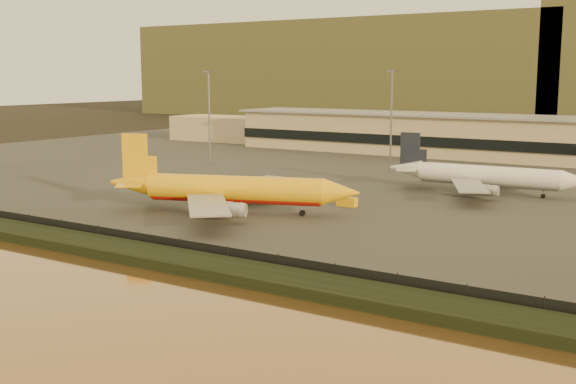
{
  "coord_description": "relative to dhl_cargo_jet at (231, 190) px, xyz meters",
  "views": [
    {
      "loc": [
        66.09,
        -85.36,
        24.43
      ],
      "look_at": [
        3.25,
        12.0,
        5.64
      ],
      "focal_mm": 45.0,
      "sensor_mm": 36.0,
      "label": 1
    }
  ],
  "objects": [
    {
      "name": "white_narrowbody_jet",
      "position": [
        31.27,
        45.45,
        -0.54
      ],
      "size": [
        41.76,
        40.75,
        12.0
      ],
      "rotation": [
        0.0,
        0.0,
        0.05
      ],
      "color": "silver",
      "rests_on": "tarmac"
    },
    {
      "name": "terminal_building",
      "position": [
        -3.49,
        110.19,
        1.92
      ],
      "size": [
        202.0,
        25.0,
        12.6
      ],
      "color": "tan",
      "rests_on": "tarmac"
    },
    {
      "name": "perimeter_fence",
      "position": [
        11.03,
        -28.36,
        -3.02
      ],
      "size": [
        300.0,
        0.05,
        2.2
      ],
      "primitive_type": "cube",
      "color": "black",
      "rests_on": "tarmac"
    },
    {
      "name": "distant_hills",
      "position": [
        -9.71,
        324.64,
        27.07
      ],
      "size": [
        470.0,
        160.0,
        70.0
      ],
      "color": "brown",
      "rests_on": "ground"
    },
    {
      "name": "apron_light_masts",
      "position": [
        26.03,
        59.64,
        11.38
      ],
      "size": [
        152.2,
        12.2,
        25.4
      ],
      "color": "slate",
      "rests_on": "tarmac"
    },
    {
      "name": "embankment",
      "position": [
        11.03,
        -32.36,
        -3.62
      ],
      "size": [
        320.0,
        7.0,
        1.4
      ],
      "primitive_type": "cube",
      "color": "black",
      "rests_on": "ground"
    },
    {
      "name": "gse_vehicle_white",
      "position": [
        -7.76,
        18.34,
        -3.25
      ],
      "size": [
        3.96,
        1.94,
        1.74
      ],
      "primitive_type": "cube",
      "rotation": [
        0.0,
        0.0,
        0.05
      ],
      "color": "silver",
      "rests_on": "tarmac"
    },
    {
      "name": "gse_vehicle_yellow",
      "position": [
        14.38,
        16.79,
        -3.27
      ],
      "size": [
        3.88,
        1.93,
        1.7
      ],
      "primitive_type": "cube",
      "rotation": [
        0.0,
        0.0,
        0.06
      ],
      "color": "#DBA20B",
      "rests_on": "tarmac"
    },
    {
      "name": "tarmac",
      "position": [
        11.03,
        79.64,
        -4.22
      ],
      "size": [
        320.0,
        220.0,
        0.2
      ],
      "primitive_type": "cube",
      "color": "#2D2D2D",
      "rests_on": "ground"
    },
    {
      "name": "dhl_cargo_jet",
      "position": [
        0.0,
        0.0,
        0.0
      ],
      "size": [
        44.85,
        42.61,
        13.81
      ],
      "rotation": [
        0.0,
        0.0,
        0.35
      ],
      "color": "#DBA20B",
      "rests_on": "tarmac"
    },
    {
      "name": "ground",
      "position": [
        11.03,
        -15.36,
        -4.32
      ],
      "size": [
        900.0,
        900.0,
        0.0
      ],
      "primitive_type": "plane",
      "color": "black",
      "rests_on": "ground"
    }
  ]
}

